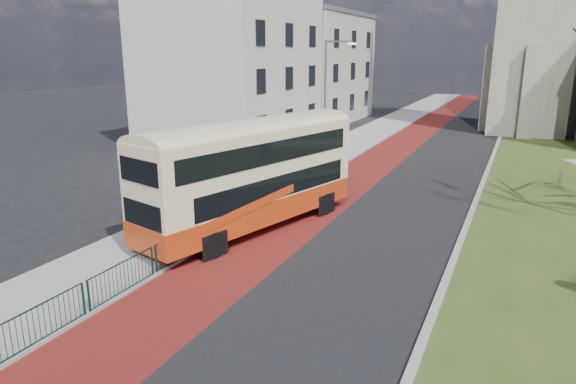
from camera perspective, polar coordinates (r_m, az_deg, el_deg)
The scene contains 11 objects.
ground at distance 18.32m, azimuth -3.06°, elevation -8.50°, with size 160.00×160.00×0.00m, color black.
road_carriageway at distance 36.13m, azimuth 14.06°, elevation 3.09°, with size 9.00×120.00×0.01m, color black.
bus_lane at distance 36.71m, azimuth 9.92°, elevation 3.51°, with size 3.40×120.00×0.01m, color #591414.
pavement_west at distance 37.82m, azimuth 4.35°, elevation 4.12°, with size 4.00×120.00×0.12m, color gray.
kerb_west at distance 37.18m, azimuth 7.25°, elevation 3.86°, with size 0.25×120.00×0.13m, color #999993.
kerb_east at distance 37.55m, azimuth 21.56°, elevation 3.01°, with size 0.25×80.00×0.13m, color #999993.
pedestrian_railing at distance 22.74m, azimuth -4.98°, elevation -2.23°, with size 0.07×24.00×1.12m.
street_block_near at distance 42.81m, azimuth -6.19°, elevation 14.09°, with size 10.30×14.30×13.00m.
street_block_far at distance 57.17m, azimuth 2.29°, elevation 13.71°, with size 10.30×16.30×11.50m.
streetlamp at distance 35.11m, azimuth 4.35°, elevation 10.73°, with size 2.13×0.18×8.00m.
bus at distance 21.52m, azimuth -4.04°, elevation 2.38°, with size 5.32×11.10×4.53m.
Camera 1 is at (7.88, -14.79, 7.41)m, focal length 32.00 mm.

